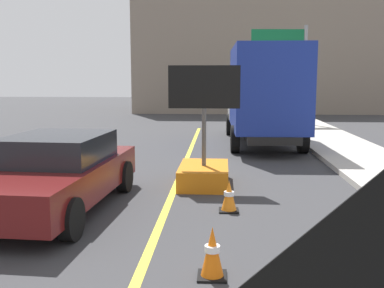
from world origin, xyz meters
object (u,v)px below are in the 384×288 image
(box_truck, at_px, (263,93))
(highway_guide_sign, at_px, (289,58))
(pickup_car, at_px, (55,173))
(arrow_board_trailer, at_px, (204,164))
(traffic_cone_mid_lane, at_px, (212,253))
(traffic_cone_far_lane, at_px, (229,196))

(box_truck, relative_size, highway_guide_sign, 1.48)
(pickup_car, distance_m, highway_guide_sign, 16.63)
(arrow_board_trailer, xyz_separation_m, pickup_car, (-2.67, -2.13, 0.22))
(box_truck, relative_size, traffic_cone_mid_lane, 11.53)
(arrow_board_trailer, relative_size, box_truck, 0.36)
(box_truck, xyz_separation_m, traffic_cone_far_lane, (-1.40, -8.63, -1.59))
(pickup_car, bearing_deg, highway_guide_sign, 66.81)
(highway_guide_sign, distance_m, traffic_cone_far_lane, 15.69)
(arrow_board_trailer, distance_m, traffic_cone_far_lane, 2.15)
(highway_guide_sign, xyz_separation_m, traffic_cone_mid_lane, (-3.52, -17.83, -3.11))
(arrow_board_trailer, height_order, box_truck, box_truck)
(pickup_car, bearing_deg, box_truck, 62.08)
(box_truck, height_order, highway_guide_sign, highway_guide_sign)
(highway_guide_sign, bearing_deg, pickup_car, -113.19)
(traffic_cone_mid_lane, xyz_separation_m, traffic_cone_far_lane, (0.26, 2.81, -0.03))
(highway_guide_sign, relative_size, traffic_cone_far_lane, 8.61)
(traffic_cone_mid_lane, height_order, traffic_cone_far_lane, traffic_cone_mid_lane)
(highway_guide_sign, bearing_deg, box_truck, -106.19)
(box_truck, xyz_separation_m, highway_guide_sign, (1.85, 6.39, 1.55))
(pickup_car, height_order, highway_guide_sign, highway_guide_sign)
(pickup_car, bearing_deg, arrow_board_trailer, 38.56)
(box_truck, distance_m, pickup_car, 9.91)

